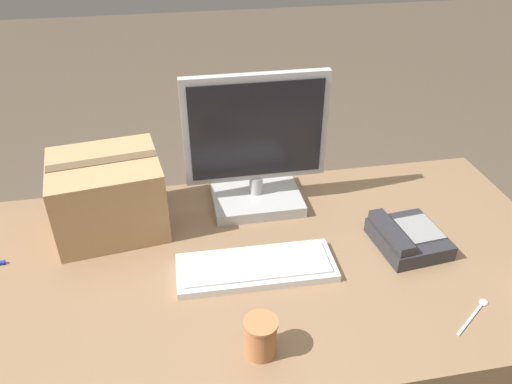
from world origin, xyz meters
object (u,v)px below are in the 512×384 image
(keyboard, at_px, (256,267))
(desk_phone, at_px, (407,238))
(monitor, at_px, (256,153))
(cardboard_box, at_px, (108,195))
(spoon, at_px, (476,311))
(paper_cup_left, at_px, (261,337))

(keyboard, distance_m, desk_phone, 0.46)
(monitor, height_order, desk_phone, monitor)
(monitor, xyz_separation_m, cardboard_box, (-0.46, -0.05, -0.07))
(monitor, xyz_separation_m, desk_phone, (0.39, -0.31, -0.16))
(desk_phone, bearing_deg, cardboard_box, 157.37)
(monitor, relative_size, spoon, 3.19)
(monitor, height_order, keyboard, monitor)
(monitor, height_order, spoon, monitor)
(cardboard_box, bearing_deg, desk_phone, -16.75)
(desk_phone, xyz_separation_m, cardboard_box, (-0.86, 0.26, 0.09))
(spoon, bearing_deg, cardboard_box, 113.74)
(monitor, distance_m, keyboard, 0.38)
(spoon, bearing_deg, desk_phone, 66.98)
(monitor, bearing_deg, desk_phone, -37.78)
(paper_cup_left, bearing_deg, monitor, 80.61)
(desk_phone, relative_size, paper_cup_left, 2.24)
(monitor, xyz_separation_m, paper_cup_left, (-0.10, -0.61, -0.13))
(paper_cup_left, height_order, spoon, paper_cup_left)
(monitor, relative_size, paper_cup_left, 4.54)
(monitor, distance_m, paper_cup_left, 0.63)
(cardboard_box, bearing_deg, paper_cup_left, -57.17)
(monitor, relative_size, desk_phone, 2.02)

